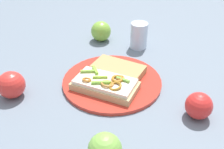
% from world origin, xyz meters
% --- Properties ---
extents(ground_plane, '(2.00, 2.00, 0.00)m').
position_xyz_m(ground_plane, '(0.00, 0.00, 0.00)').
color(ground_plane, slate).
rests_on(ground_plane, ground).
extents(plate, '(0.30, 0.30, 0.01)m').
position_xyz_m(plate, '(0.00, 0.00, 0.01)').
color(plate, red).
rests_on(plate, ground_plane).
extents(sandwich, '(0.21, 0.18, 0.04)m').
position_xyz_m(sandwich, '(-0.03, 0.04, 0.03)').
color(sandwich, tan).
rests_on(sandwich, plate).
extents(bread_slice_side, '(0.18, 0.15, 0.02)m').
position_xyz_m(bread_slice_side, '(0.03, -0.04, 0.02)').
color(bread_slice_side, tan).
rests_on(bread_slice_side, plate).
extents(apple_0, '(0.09, 0.09, 0.07)m').
position_xyz_m(apple_0, '(-0.23, 0.17, 0.04)').
color(apple_0, '#79B347').
rests_on(apple_0, ground_plane).
extents(apple_1, '(0.09, 0.09, 0.08)m').
position_xyz_m(apple_1, '(0.10, 0.27, 0.04)').
color(apple_1, red).
rests_on(apple_1, ground_plane).
extents(apple_2, '(0.09, 0.09, 0.07)m').
position_xyz_m(apple_2, '(-0.24, -0.10, 0.03)').
color(apple_2, red).
rests_on(apple_2, ground_plane).
extents(apple_3, '(0.09, 0.09, 0.08)m').
position_xyz_m(apple_3, '(0.26, -0.12, 0.04)').
color(apple_3, '#7BAE3A').
rests_on(apple_3, ground_plane).
extents(drinking_glass, '(0.06, 0.06, 0.10)m').
position_xyz_m(drinking_glass, '(0.14, -0.21, 0.05)').
color(drinking_glass, silver).
rests_on(drinking_glass, ground_plane).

